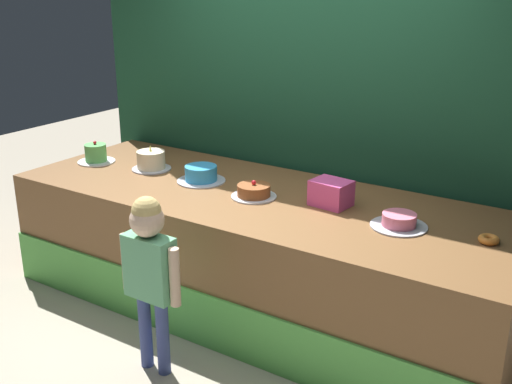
# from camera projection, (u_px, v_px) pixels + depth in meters

# --- Properties ---
(ground_plane) EXTENTS (12.00, 12.00, 0.00)m
(ground_plane) POSITION_uv_depth(u_px,v_px,m) (205.00, 345.00, 4.01)
(ground_plane) COLOR #ADA38E
(stage_platform) EXTENTS (3.59, 1.29, 0.85)m
(stage_platform) POSITION_uv_depth(u_px,v_px,m) (258.00, 251.00, 4.37)
(stage_platform) COLOR brown
(stage_platform) RESTS_ON ground_plane
(curtain_backdrop) EXTENTS (3.99, 0.08, 3.18)m
(curtain_backdrop) POSITION_uv_depth(u_px,v_px,m) (312.00, 72.00, 4.57)
(curtain_backdrop) COLOR #19472D
(curtain_backdrop) RESTS_ON ground_plane
(child_figure) EXTENTS (0.43, 0.20, 1.11)m
(child_figure) POSITION_uv_depth(u_px,v_px,m) (150.00, 262.00, 3.53)
(child_figure) COLOR #3F4C8C
(child_figure) RESTS_ON ground_plane
(pink_box) EXTENTS (0.26, 0.22, 0.17)m
(pink_box) POSITION_uv_depth(u_px,v_px,m) (331.00, 193.00, 4.01)
(pink_box) COLOR #ED509E
(pink_box) RESTS_ON stage_platform
(donut) EXTENTS (0.12, 0.12, 0.04)m
(donut) POSITION_uv_depth(u_px,v_px,m) (489.00, 239.00, 3.46)
(donut) COLOR orange
(donut) RESTS_ON stage_platform
(cake_far_left) EXTENTS (0.30, 0.30, 0.17)m
(cake_far_left) POSITION_uv_depth(u_px,v_px,m) (96.00, 154.00, 4.96)
(cake_far_left) COLOR white
(cake_far_left) RESTS_ON stage_platform
(cake_left) EXTENTS (0.30, 0.30, 0.20)m
(cake_left) POSITION_uv_depth(u_px,v_px,m) (151.00, 161.00, 4.77)
(cake_left) COLOR silver
(cake_left) RESTS_ON stage_platform
(cake_center) EXTENTS (0.35, 0.35, 0.12)m
(cake_center) POSITION_uv_depth(u_px,v_px,m) (201.00, 174.00, 4.49)
(cake_center) COLOR silver
(cake_center) RESTS_ON stage_platform
(cake_right) EXTENTS (0.31, 0.31, 0.12)m
(cake_right) POSITION_uv_depth(u_px,v_px,m) (254.00, 191.00, 4.17)
(cake_right) COLOR silver
(cake_right) RESTS_ON stage_platform
(cake_far_right) EXTENTS (0.34, 0.34, 0.08)m
(cake_far_right) POSITION_uv_depth(u_px,v_px,m) (399.00, 221.00, 3.68)
(cake_far_right) COLOR silver
(cake_far_right) RESTS_ON stage_platform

